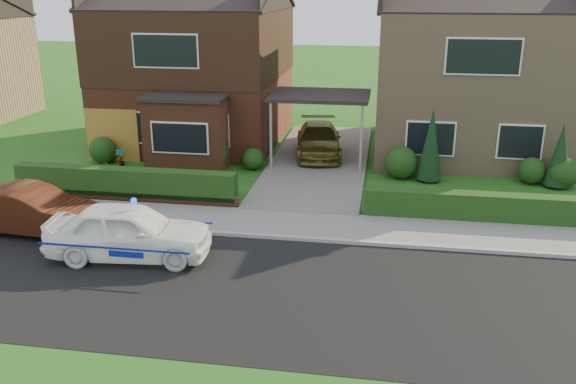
# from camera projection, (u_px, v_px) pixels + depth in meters

# --- Properties ---
(ground) EXTENTS (120.00, 120.00, 0.00)m
(ground) POSITION_uv_depth(u_px,v_px,m) (266.00, 291.00, 14.22)
(ground) COLOR #1E5416
(ground) RESTS_ON ground
(road) EXTENTS (60.00, 6.00, 0.02)m
(road) POSITION_uv_depth(u_px,v_px,m) (266.00, 291.00, 14.22)
(road) COLOR black
(road) RESTS_ON ground
(kerb) EXTENTS (60.00, 0.16, 0.12)m
(kerb) POSITION_uv_depth(u_px,v_px,m) (287.00, 238.00, 17.05)
(kerb) COLOR #9E9993
(kerb) RESTS_ON ground
(sidewalk) EXTENTS (60.00, 2.00, 0.10)m
(sidewalk) POSITION_uv_depth(u_px,v_px,m) (293.00, 224.00, 18.03)
(sidewalk) COLOR slate
(sidewalk) RESTS_ON ground
(driveway) EXTENTS (3.80, 12.00, 0.12)m
(driveway) POSITION_uv_depth(u_px,v_px,m) (319.00, 161.00, 24.47)
(driveway) COLOR #666059
(driveway) RESTS_ON ground
(house_left) EXTENTS (7.50, 9.53, 7.25)m
(house_left) POSITION_uv_depth(u_px,v_px,m) (198.00, 55.00, 26.85)
(house_left) COLOR brown
(house_left) RESTS_ON ground
(house_right) EXTENTS (7.50, 8.06, 7.25)m
(house_right) POSITION_uv_depth(u_px,v_px,m) (468.00, 64.00, 25.21)
(house_right) COLOR tan
(house_right) RESTS_ON ground
(carport_link) EXTENTS (3.80, 3.00, 2.77)m
(carport_link) POSITION_uv_depth(u_px,v_px,m) (320.00, 97.00, 23.59)
(carport_link) COLOR black
(carport_link) RESTS_ON ground
(garage_door) EXTENTS (2.20, 0.10, 2.10)m
(garage_door) POSITION_uv_depth(u_px,v_px,m) (113.00, 135.00, 24.44)
(garage_door) COLOR olive
(garage_door) RESTS_ON ground
(dwarf_wall) EXTENTS (7.70, 0.25, 0.36)m
(dwarf_wall) POSITION_uv_depth(u_px,v_px,m) (124.00, 197.00, 20.00)
(dwarf_wall) COLOR brown
(dwarf_wall) RESTS_ON ground
(hedge_left) EXTENTS (7.50, 0.55, 0.90)m
(hedge_left) POSITION_uv_depth(u_px,v_px,m) (127.00, 200.00, 20.20)
(hedge_left) COLOR #113713
(hedge_left) RESTS_ON ground
(hedge_right) EXTENTS (7.50, 0.55, 0.80)m
(hedge_right) POSITION_uv_depth(u_px,v_px,m) (489.00, 222.00, 18.33)
(hedge_right) COLOR #113713
(hedge_right) RESTS_ON ground
(shrub_left_far) EXTENTS (1.08, 1.08, 1.08)m
(shrub_left_far) POSITION_uv_depth(u_px,v_px,m) (103.00, 150.00, 24.21)
(shrub_left_far) COLOR #113713
(shrub_left_far) RESTS_ON ground
(shrub_left_mid) EXTENTS (1.32, 1.32, 1.32)m
(shrub_left_mid) POSITION_uv_depth(u_px,v_px,m) (211.00, 153.00, 23.30)
(shrub_left_mid) COLOR #113713
(shrub_left_mid) RESTS_ON ground
(shrub_left_near) EXTENTS (0.84, 0.84, 0.84)m
(shrub_left_near) POSITION_uv_depth(u_px,v_px,m) (253.00, 159.00, 23.42)
(shrub_left_near) COLOR #113713
(shrub_left_near) RESTS_ON ground
(shrub_right_near) EXTENTS (1.20, 1.20, 1.20)m
(shrub_right_near) POSITION_uv_depth(u_px,v_px,m) (401.00, 162.00, 22.32)
(shrub_right_near) COLOR #113713
(shrub_right_near) RESTS_ON ground
(shrub_right_mid) EXTENTS (0.96, 0.96, 0.96)m
(shrub_right_mid) POSITION_uv_depth(u_px,v_px,m) (532.00, 171.00, 21.75)
(shrub_right_mid) COLOR #113713
(shrub_right_mid) RESTS_ON ground
(shrub_right_far) EXTENTS (1.08, 1.08, 1.08)m
(shrub_right_far) POSITION_uv_depth(u_px,v_px,m) (564.00, 173.00, 21.29)
(shrub_right_far) COLOR #113713
(shrub_right_far) RESTS_ON ground
(conifer_a) EXTENTS (0.90, 0.90, 2.60)m
(conifer_a) POSITION_uv_depth(u_px,v_px,m) (431.00, 146.00, 21.75)
(conifer_a) COLOR black
(conifer_a) RESTS_ON ground
(conifer_b) EXTENTS (0.90, 0.90, 2.20)m
(conifer_b) POSITION_uv_depth(u_px,v_px,m) (560.00, 157.00, 21.14)
(conifer_b) COLOR black
(conifer_b) RESTS_ON ground
(police_car) EXTENTS (3.91, 4.40, 1.61)m
(police_car) POSITION_uv_depth(u_px,v_px,m) (129.00, 232.00, 15.76)
(police_car) COLOR white
(police_car) RESTS_ON ground
(driveway_car) EXTENTS (2.32, 4.52, 1.25)m
(driveway_car) POSITION_uv_depth(u_px,v_px,m) (319.00, 140.00, 24.96)
(driveway_car) COLOR brown
(driveway_car) RESTS_ON driveway
(street_car) EXTENTS (1.73, 4.18, 1.35)m
(street_car) POSITION_uv_depth(u_px,v_px,m) (31.00, 211.00, 17.36)
(street_car) COLOR #401B0D
(street_car) RESTS_ON ground
(potted_plant_a) EXTENTS (0.42, 0.29, 0.78)m
(potted_plant_a) POSITION_uv_depth(u_px,v_px,m) (121.00, 158.00, 23.65)
(potted_plant_a) COLOR gray
(potted_plant_a) RESTS_ON ground
(potted_plant_b) EXTENTS (0.57, 0.53, 0.82)m
(potted_plant_b) POSITION_uv_depth(u_px,v_px,m) (103.00, 173.00, 21.67)
(potted_plant_b) COLOR gray
(potted_plant_b) RESTS_ON ground
(potted_plant_c) EXTENTS (0.63, 0.63, 0.82)m
(potted_plant_c) POSITION_uv_depth(u_px,v_px,m) (230.00, 184.00, 20.51)
(potted_plant_c) COLOR gray
(potted_plant_c) RESTS_ON ground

